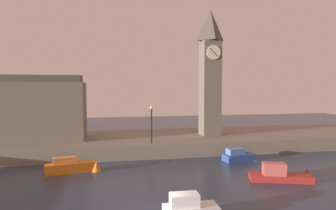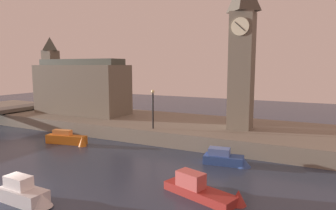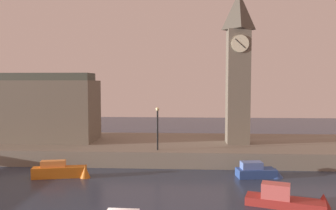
# 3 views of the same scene
# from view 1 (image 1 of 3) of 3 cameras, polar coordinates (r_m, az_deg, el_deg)

# --- Properties ---
(far_embankment) EXTENTS (70.00, 12.00, 1.50)m
(far_embankment) POSITION_cam_1_polar(r_m,az_deg,el_deg) (36.41, -7.20, -7.28)
(far_embankment) COLOR slate
(far_embankment) RESTS_ON ground
(clock_tower) EXTENTS (2.51, 2.55, 15.67)m
(clock_tower) POSITION_cam_1_polar(r_m,az_deg,el_deg) (37.30, 8.21, 6.68)
(clock_tower) COLOR #6B6051
(clock_tower) RESTS_ON far_embankment
(parliament_hall) EXTENTS (13.22, 5.08, 10.55)m
(parliament_hall) POSITION_cam_1_polar(r_m,az_deg,el_deg) (36.91, -26.71, -0.56)
(parliament_hall) COLOR #6B6051
(parliament_hall) RESTS_ON far_embankment
(streetlamp) EXTENTS (0.36, 0.36, 4.04)m
(streetlamp) POSITION_cam_1_polar(r_m,az_deg,el_deg) (31.42, -3.24, -2.94)
(streetlamp) COLOR black
(streetlamp) RESTS_ON far_embankment
(boat_dinghy_red) EXTENTS (5.66, 2.77, 1.79)m
(boat_dinghy_red) POSITION_cam_1_polar(r_m,az_deg,el_deg) (25.97, 22.01, -12.54)
(boat_dinghy_red) COLOR maroon
(boat_dinghy_red) RESTS_ON ground
(boat_patrol_orange) EXTENTS (4.89, 1.81, 1.46)m
(boat_patrol_orange) POSITION_cam_1_polar(r_m,az_deg,el_deg) (27.54, -17.76, -11.33)
(boat_patrol_orange) COLOR orange
(boat_patrol_orange) RESTS_ON ground
(boat_ferry_white) EXTENTS (3.70, 1.38, 1.55)m
(boat_ferry_white) POSITION_cam_1_polar(r_m,az_deg,el_deg) (17.56, 5.20, -19.69)
(boat_ferry_white) COLOR silver
(boat_ferry_white) RESTS_ON ground
(boat_tour_blue) EXTENTS (3.97, 1.83, 1.30)m
(boat_tour_blue) POSITION_cam_1_polar(r_m,az_deg,el_deg) (31.37, 14.14, -9.60)
(boat_tour_blue) COLOR #2D4C93
(boat_tour_blue) RESTS_ON ground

